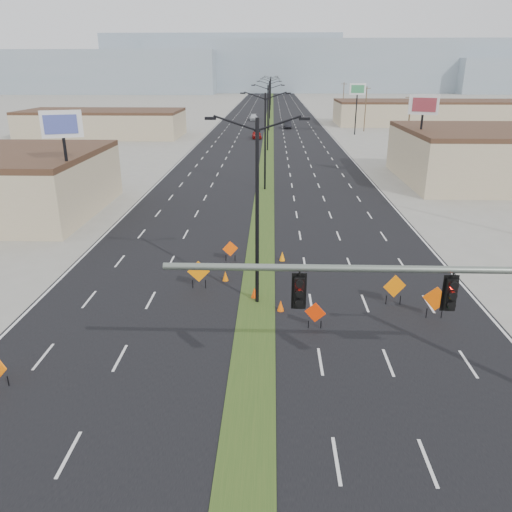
{
  "coord_description": "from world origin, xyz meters",
  "views": [
    {
      "loc": [
        0.75,
        -13.19,
        12.18
      ],
      "look_at": [
        -0.02,
        10.81,
        3.2
      ],
      "focal_mm": 35.0,
      "sensor_mm": 36.0,
      "label": 1
    }
  ],
  "objects_px": {
    "streetlight_1": "(265,139)",
    "streetlight_6": "(271,89)",
    "streetlight_0": "(257,208)",
    "car_mid": "(287,125)",
    "cone_2": "(282,256)",
    "construction_sign_5": "(436,300)",
    "streetlight_4": "(270,97)",
    "construction_sign_1": "(199,272)",
    "pole_sign_east_near": "(423,112)",
    "pole_sign_east_far": "(357,93)",
    "construction_sign_4": "(395,287)",
    "cone_3": "(225,276)",
    "signal_mast": "(505,307)",
    "construction_sign_3": "(315,314)",
    "cone_1": "(281,306)",
    "construction_sign_2": "(230,249)",
    "pole_sign_west": "(63,134)",
    "streetlight_3": "(269,104)",
    "streetlight_5": "(270,93)",
    "streetlight_2": "(268,116)",
    "car_far": "(254,117)",
    "cone_0": "(254,293)",
    "car_left": "(257,135)"
  },
  "relations": [
    {
      "from": "streetlight_1",
      "to": "streetlight_6",
      "type": "xyz_separation_m",
      "value": [
        0.0,
        140.0,
        0.0
      ]
    },
    {
      "from": "streetlight_0",
      "to": "car_mid",
      "type": "distance_m",
      "value": 88.87
    },
    {
      "from": "streetlight_0",
      "to": "cone_2",
      "type": "relative_size",
      "value": 15.04
    },
    {
      "from": "streetlight_1",
      "to": "construction_sign_5",
      "type": "relative_size",
      "value": 5.61
    },
    {
      "from": "streetlight_4",
      "to": "construction_sign_1",
      "type": "xyz_separation_m",
      "value": [
        -3.49,
        -110.25,
        -4.39
      ]
    },
    {
      "from": "pole_sign_east_near",
      "to": "pole_sign_east_far",
      "type": "xyz_separation_m",
      "value": [
        0.01,
        45.47,
        0.06
      ]
    },
    {
      "from": "construction_sign_4",
      "to": "cone_3",
      "type": "bearing_deg",
      "value": 149.89
    },
    {
      "from": "signal_mast",
      "to": "construction_sign_3",
      "type": "bearing_deg",
      "value": 128.27
    },
    {
      "from": "cone_2",
      "to": "streetlight_6",
      "type": "bearing_deg",
      "value": 90.54
    },
    {
      "from": "streetlight_0",
      "to": "cone_1",
      "type": "height_order",
      "value": "streetlight_0"
    },
    {
      "from": "streetlight_4",
      "to": "car_mid",
      "type": "relative_size",
      "value": 2.2
    },
    {
      "from": "construction_sign_2",
      "to": "construction_sign_5",
      "type": "distance_m",
      "value": 13.82
    },
    {
      "from": "construction_sign_4",
      "to": "cone_2",
      "type": "bearing_deg",
      "value": 119.87
    },
    {
      "from": "signal_mast",
      "to": "construction_sign_2",
      "type": "height_order",
      "value": "signal_mast"
    },
    {
      "from": "signal_mast",
      "to": "pole_sign_west",
      "type": "relative_size",
      "value": 1.75
    },
    {
      "from": "construction_sign_2",
      "to": "pole_sign_east_near",
      "type": "height_order",
      "value": "pole_sign_east_near"
    },
    {
      "from": "cone_2",
      "to": "pole_sign_west",
      "type": "relative_size",
      "value": 0.07
    },
    {
      "from": "signal_mast",
      "to": "streetlight_3",
      "type": "height_order",
      "value": "streetlight_3"
    },
    {
      "from": "streetlight_1",
      "to": "streetlight_5",
      "type": "height_order",
      "value": "same"
    },
    {
      "from": "car_mid",
      "to": "streetlight_3",
      "type": "bearing_deg",
      "value": -132.55
    },
    {
      "from": "cone_2",
      "to": "pole_sign_east_far",
      "type": "xyz_separation_m",
      "value": [
        15.71,
        70.96,
        7.63
      ]
    },
    {
      "from": "streetlight_1",
      "to": "streetlight_3",
      "type": "bearing_deg",
      "value": 90.0
    },
    {
      "from": "signal_mast",
      "to": "construction_sign_1",
      "type": "height_order",
      "value": "signal_mast"
    },
    {
      "from": "streetlight_2",
      "to": "car_mid",
      "type": "bearing_deg",
      "value": 82.89
    },
    {
      "from": "streetlight_0",
      "to": "cone_3",
      "type": "bearing_deg",
      "value": 124.65
    },
    {
      "from": "construction_sign_2",
      "to": "pole_sign_east_far",
      "type": "xyz_separation_m",
      "value": [
        19.23,
        71.1,
        7.14
      ]
    },
    {
      "from": "construction_sign_1",
      "to": "construction_sign_2",
      "type": "height_order",
      "value": "construction_sign_1"
    },
    {
      "from": "pole_sign_west",
      "to": "streetlight_3",
      "type": "bearing_deg",
      "value": 56.9
    },
    {
      "from": "signal_mast",
      "to": "cone_2",
      "type": "relative_size",
      "value": 24.46
    },
    {
      "from": "streetlight_2",
      "to": "cone_2",
      "type": "height_order",
      "value": "streetlight_2"
    },
    {
      "from": "streetlight_6",
      "to": "pole_sign_east_far",
      "type": "height_order",
      "value": "streetlight_6"
    },
    {
      "from": "construction_sign_4",
      "to": "cone_2",
      "type": "xyz_separation_m",
      "value": [
        -6.01,
        6.55,
        -0.71
      ]
    },
    {
      "from": "streetlight_4",
      "to": "car_far",
      "type": "xyz_separation_m",
      "value": [
        -4.12,
        -4.95,
        -4.7
      ]
    },
    {
      "from": "streetlight_2",
      "to": "streetlight_4",
      "type": "height_order",
      "value": "same"
    },
    {
      "from": "cone_0",
      "to": "cone_1",
      "type": "relative_size",
      "value": 1.05
    },
    {
      "from": "car_far",
      "to": "streetlight_2",
      "type": "bearing_deg",
      "value": -89.51
    },
    {
      "from": "cone_2",
      "to": "cone_3",
      "type": "xyz_separation_m",
      "value": [
        -3.55,
        -3.55,
        -0.02
      ]
    },
    {
      "from": "signal_mast",
      "to": "car_mid",
      "type": "xyz_separation_m",
      "value": [
        -4.48,
        98.65,
        -4.04
      ]
    },
    {
      "from": "streetlight_3",
      "to": "car_mid",
      "type": "bearing_deg",
      "value": 48.8
    },
    {
      "from": "streetlight_3",
      "to": "pole_sign_east_far",
      "type": "xyz_separation_m",
      "value": [
        17.23,
        -6.55,
        2.55
      ]
    },
    {
      "from": "signal_mast",
      "to": "pole_sign_east_far",
      "type": "height_order",
      "value": "pole_sign_east_far"
    },
    {
      "from": "streetlight_4",
      "to": "cone_2",
      "type": "relative_size",
      "value": 15.04
    },
    {
      "from": "car_far",
      "to": "cone_2",
      "type": "bearing_deg",
      "value": -90.91
    },
    {
      "from": "car_left",
      "to": "cone_3",
      "type": "distance_m",
      "value": 67.8
    },
    {
      "from": "streetlight_1",
      "to": "streetlight_4",
      "type": "height_order",
      "value": "same"
    },
    {
      "from": "streetlight_2",
      "to": "construction_sign_3",
      "type": "distance_m",
      "value": 59.18
    },
    {
      "from": "construction_sign_1",
      "to": "pole_sign_east_near",
      "type": "xyz_separation_m",
      "value": [
        20.71,
        30.23,
        6.87
      ]
    },
    {
      "from": "streetlight_0",
      "to": "pole_sign_east_near",
      "type": "xyz_separation_m",
      "value": [
        17.22,
        31.98,
        2.48
      ]
    },
    {
      "from": "streetlight_0",
      "to": "pole_sign_east_far",
      "type": "xyz_separation_m",
      "value": [
        17.23,
        77.45,
        2.55
      ]
    },
    {
      "from": "streetlight_0",
      "to": "streetlight_3",
      "type": "distance_m",
      "value": 84.0
    }
  ]
}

